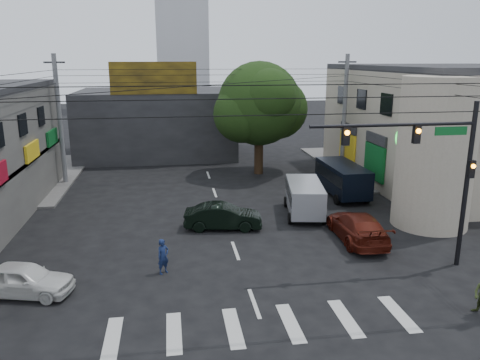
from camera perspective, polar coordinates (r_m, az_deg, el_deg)
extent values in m
plane|color=black|center=(20.70, 0.23, -10.78)|extent=(160.00, 160.00, 0.00)
cube|color=#514F4C|center=(42.95, 20.68, 1.86)|extent=(16.00, 16.00, 0.15)
cube|color=gray|center=(38.09, 24.84, 5.94)|extent=(14.00, 18.00, 8.00)
cylinder|color=gray|center=(26.87, 22.70, 3.03)|extent=(4.00, 4.00, 8.00)
cube|color=#232326|center=(44.87, -10.08, 6.89)|extent=(14.00, 10.00, 6.00)
cube|color=olive|center=(39.62, -10.50, 12.12)|extent=(7.00, 0.30, 2.60)
cylinder|color=black|center=(36.75, 2.30, 4.16)|extent=(0.70, 0.70, 4.40)
sphere|color=black|center=(36.29, 2.36, 9.29)|extent=(6.40, 6.40, 6.40)
cylinder|color=black|center=(22.07, 25.86, -0.71)|extent=(0.20, 0.20, 7.20)
cylinder|color=black|center=(19.77, 18.28, 6.40)|extent=(7.00, 0.14, 0.14)
cube|color=black|center=(20.30, 20.72, 5.24)|extent=(0.28, 0.22, 0.75)
cube|color=black|center=(19.02, 12.77, 5.25)|extent=(0.28, 0.22, 0.75)
sphere|color=orange|center=(20.16, 20.95, 5.59)|extent=(0.20, 0.20, 0.20)
sphere|color=orange|center=(18.87, 12.95, 5.63)|extent=(0.20, 0.20, 0.20)
cube|color=#0C5922|center=(21.06, 24.33, 5.47)|extent=(1.40, 0.06, 0.35)
cylinder|color=#59595B|center=(35.56, -21.10, 6.75)|extent=(0.32, 0.32, 9.20)
cylinder|color=#59595B|center=(37.23, 12.60, 7.69)|extent=(0.32, 0.32, 9.20)
imported|color=black|center=(25.08, -2.08, -4.47)|extent=(2.56, 4.51, 1.36)
imported|color=silver|center=(20.18, -24.87, -10.92)|extent=(3.34, 4.51, 1.29)
imported|color=#48120A|center=(24.21, 14.11, -5.54)|extent=(2.40, 5.10, 1.43)
imported|color=#142046|center=(20.27, -9.35, -9.18)|extent=(0.91, 0.91, 1.53)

